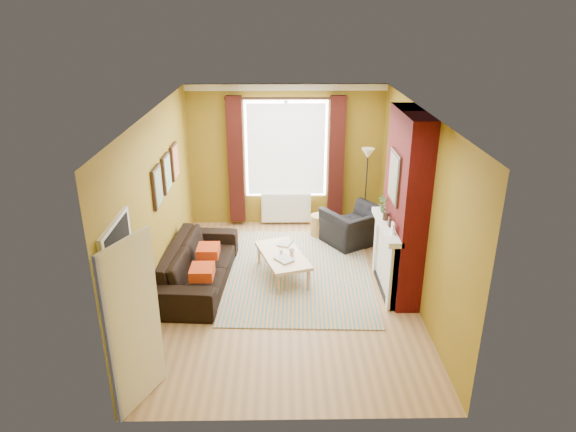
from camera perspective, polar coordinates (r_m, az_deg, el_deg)
The scene contains 12 objects.
ground at distance 8.15m, azimuth 0.03°, elevation -8.17°, with size 5.50×5.50×0.00m, color olive.
room_walls at distance 7.84m, azimuth 4.66°, elevation 1.68°, with size 3.82×5.54×2.83m.
striped_rug at distance 8.64m, azimuth 1.28°, elevation -6.25°, with size 2.51×3.38×0.02m.
sofa at distance 8.30m, azimuth -9.90°, elevation -5.30°, with size 2.32×0.91×0.68m, color black.
armchair at distance 9.63m, azimuth 7.42°, elevation -1.14°, with size 1.04×0.91×0.68m, color black.
coffee_table at distance 8.36m, azimuth -0.61°, elevation -4.50°, with size 0.96×1.36×0.41m.
wicker_stool at distance 9.92m, azimuth 3.48°, elevation -1.06°, with size 0.43×0.43×0.42m.
floor_lamp at distance 9.80m, azimuth 8.79°, elevation 5.40°, with size 0.25×0.25×1.69m.
book_a at distance 8.08m, azimuth -1.05°, elevation -5.06°, with size 0.22×0.29×0.03m, color #999999.
book_b at distance 8.72m, azimuth -1.01°, elevation -2.93°, with size 0.21×0.29×0.02m, color #999999.
mug at distance 8.32m, azimuth 0.42°, elevation -3.99°, with size 0.09×0.09×0.08m, color #999999.
tv_remote at distance 8.35m, azimuth -0.76°, elevation -4.12°, with size 0.05×0.16×0.02m.
Camera 1 is at (-0.11, -7.04, 4.12)m, focal length 32.00 mm.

